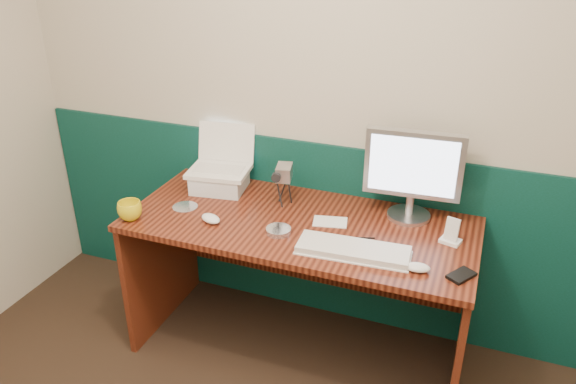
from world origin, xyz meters
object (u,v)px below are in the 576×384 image
at_px(desk, 299,289).
at_px(monitor, 413,175).
at_px(mug, 130,211).
at_px(laptop, 218,150).
at_px(camcorder, 284,187).
at_px(keyboard, 353,251).

distance_m(desk, monitor, 0.78).
bearing_deg(monitor, mug, -161.82).
xyz_separation_m(laptop, camcorder, (0.37, -0.04, -0.12)).
height_order(desk, camcorder, camcorder).
height_order(desk, monitor, monitor).
distance_m(keyboard, mug, 1.04).
xyz_separation_m(monitor, camcorder, (-0.59, -0.08, -0.12)).
bearing_deg(desk, mug, -160.97).
bearing_deg(laptop, desk, -28.18).
relative_size(desk, laptop, 5.36).
height_order(monitor, camcorder, monitor).
height_order(mug, camcorder, camcorder).
relative_size(keyboard, mug, 4.15).
bearing_deg(desk, laptop, 160.35).
xyz_separation_m(monitor, keyboard, (-0.16, -0.40, -0.20)).
xyz_separation_m(desk, camcorder, (-0.13, 0.14, 0.47)).
bearing_deg(monitor, keyboard, -115.37).
bearing_deg(desk, monitor, 25.91).
height_order(desk, mug, mug).
relative_size(laptop, mug, 2.67).
bearing_deg(keyboard, mug, -179.24).
xyz_separation_m(keyboard, mug, (-1.04, -0.08, 0.03)).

